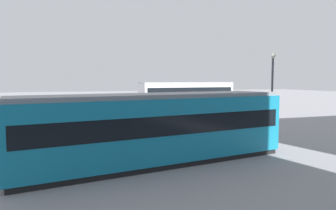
# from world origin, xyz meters

# --- Properties ---
(ground_plane) EXTENTS (160.00, 160.00, 0.00)m
(ground_plane) POSITION_xyz_m (0.00, 0.00, 0.00)
(ground_plane) COLOR gray
(double_decker_bus) EXTENTS (10.83, 3.23, 3.80)m
(double_decker_bus) POSITION_xyz_m (-3.02, -2.13, 1.94)
(double_decker_bus) COLOR silver
(double_decker_bus) RESTS_ON ground
(tram_yellow) EXTENTS (13.77, 4.73, 3.41)m
(tram_yellow) POSITION_xyz_m (5.34, 14.79, 1.77)
(tram_yellow) COLOR teal
(tram_yellow) RESTS_ON ground
(pedestrian_near_railing) EXTENTS (0.42, 0.42, 1.75)m
(pedestrian_near_railing) POSITION_xyz_m (4.36, 5.84, 1.01)
(pedestrian_near_railing) COLOR black
(pedestrian_near_railing) RESTS_ON ground
(pedestrian_railing) EXTENTS (8.38, 1.11, 1.08)m
(pedestrian_railing) POSITION_xyz_m (1.79, 4.01, 0.74)
(pedestrian_railing) COLOR gray
(pedestrian_railing) RESTS_ON ground
(info_sign) EXTENTS (1.02, 0.36, 2.50)m
(info_sign) POSITION_xyz_m (4.84, 3.09, 1.72)
(info_sign) COLOR slate
(info_sign) RESTS_ON ground
(street_lamp) EXTENTS (0.36, 0.36, 6.01)m
(street_lamp) POSITION_xyz_m (-4.90, 9.96, 3.57)
(street_lamp) COLOR #4C4C51
(street_lamp) RESTS_ON ground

